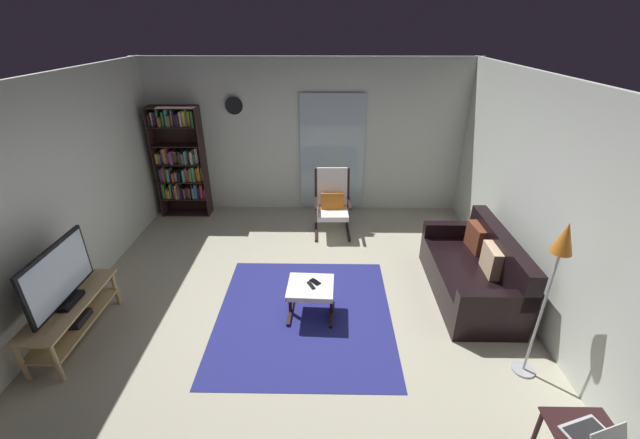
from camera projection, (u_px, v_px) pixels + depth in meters
ground_plane at (298, 308)px, 4.75m from camera, size 7.02×7.02×0.00m
wall_back at (307, 138)px, 6.75m from camera, size 5.60×0.06×2.60m
wall_left at (41, 209)px, 4.20m from camera, size 0.06×6.00×2.60m
wall_right at (552, 212)px, 4.13m from camera, size 0.06×6.00×2.60m
glass_door_panel at (332, 153)px, 6.80m from camera, size 1.10×0.01×2.00m
area_rug at (304, 315)px, 4.63m from camera, size 2.03×2.19×0.01m
tv_stand at (72, 315)px, 4.17m from camera, size 0.43×1.25×0.47m
television at (59, 278)px, 3.96m from camera, size 0.20×1.00×0.65m
bookshelf_near_tv at (180, 162)px, 6.68m from camera, size 0.81×0.30×1.88m
leather_sofa at (474, 273)px, 4.87m from camera, size 0.82×1.71×0.84m
lounge_armchair at (332, 200)px, 6.29m from camera, size 0.58×0.66×1.02m
ottoman at (311, 290)px, 4.50m from camera, size 0.54×0.50×0.41m
tv_remote at (311, 285)px, 4.45m from camera, size 0.10×0.15×0.02m
cell_phone at (315, 282)px, 4.52m from camera, size 0.14×0.15×0.01m
floor_lamp_by_sofa at (558, 259)px, 3.32m from camera, size 0.22×0.22×1.64m
laptop at (598, 437)px, 2.72m from camera, size 0.39×0.37×0.20m
wall_clock at (234, 106)px, 6.46m from camera, size 0.29×0.03×0.29m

